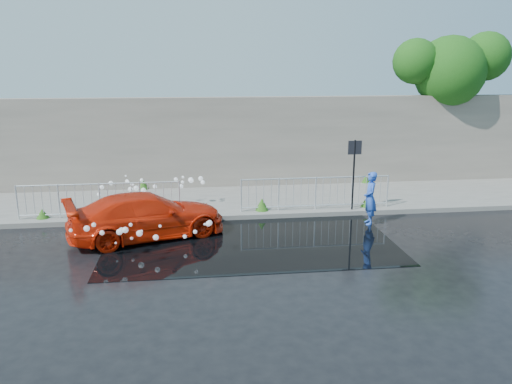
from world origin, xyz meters
TOP-DOWN VIEW (x-y plane):
  - ground at (0.00, 0.00)m, footprint 90.00×90.00m
  - pavement at (0.00, 5.00)m, footprint 30.00×4.00m
  - curb at (0.00, 3.00)m, footprint 30.00×0.25m
  - retaining_wall at (0.00, 7.20)m, footprint 30.00×0.60m
  - puddle at (0.50, 1.00)m, footprint 8.00×5.00m
  - sign_post at (4.20, 3.10)m, footprint 0.45×0.06m
  - tree at (9.58, 7.41)m, footprint 4.91×2.90m
  - railing_left at (-4.00, 3.35)m, footprint 5.05×0.05m
  - railing_right at (3.00, 3.35)m, footprint 5.05×0.05m
  - weeds at (-0.05, 4.57)m, footprint 12.17×3.93m
  - water_spray at (-2.23, 2.71)m, footprint 3.62×5.63m
  - red_car at (-2.39, 1.60)m, footprint 4.80×3.15m
  - person at (4.40, 1.99)m, footprint 0.48×0.66m

SIDE VIEW (x-z plane):
  - ground at x=0.00m, z-range 0.00..0.00m
  - puddle at x=0.50m, z-range 0.00..0.01m
  - pavement at x=0.00m, z-range 0.00..0.15m
  - curb at x=0.00m, z-range 0.00..0.16m
  - weeds at x=-0.05m, z-range 0.12..0.54m
  - red_car at x=-2.39m, z-range 0.00..1.29m
  - water_spray at x=-2.23m, z-range 0.18..1.24m
  - railing_left at x=-4.00m, z-range 0.19..1.29m
  - railing_right at x=3.00m, z-range 0.19..1.29m
  - person at x=4.40m, z-range 0.00..1.67m
  - sign_post at x=4.20m, z-range 0.47..2.97m
  - retaining_wall at x=0.00m, z-range 0.15..3.65m
  - tree at x=9.58m, z-range 1.65..7.85m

